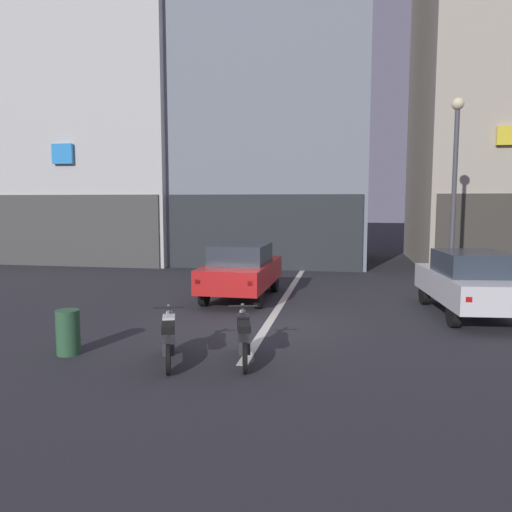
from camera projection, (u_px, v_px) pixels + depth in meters
name	position (u px, v px, depth m)	size (l,w,h in m)	color
ground_plane	(268.00, 325.00, 11.60)	(120.00, 120.00, 0.00)	#2B2B30
lane_centre_line	(294.00, 283.00, 17.47)	(0.20, 18.00, 0.01)	silver
building_corner_left	(109.00, 57.00, 25.12)	(8.66, 8.50, 20.49)	silver
building_mid_block	(276.00, 59.00, 23.63)	(8.65, 7.50, 19.44)	gray
car_red_crossing_near	(242.00, 269.00, 14.65)	(1.86, 4.14, 1.64)	black
car_white_parked_kerbside	(470.00, 281.00, 12.43)	(2.16, 4.25, 1.64)	black
street_lamp	(455.00, 175.00, 14.61)	(0.36, 0.36, 5.91)	#47474C
motorcycle_white_row_leftmost	(169.00, 338.00, 8.77)	(0.68, 1.60, 0.98)	black
motorcycle_black_row_left_mid	(244.00, 337.00, 8.84)	(0.59, 1.64, 0.98)	black
trash_bin	(68.00, 332.00, 9.30)	(0.44, 0.44, 0.85)	#2D5938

